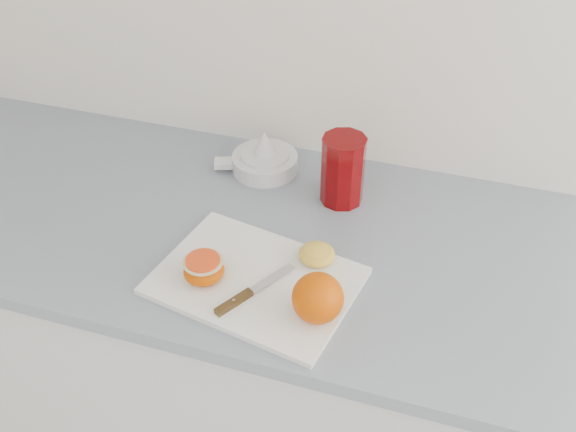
{
  "coord_description": "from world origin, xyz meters",
  "views": [
    {
      "loc": [
        0.5,
        0.78,
        1.71
      ],
      "look_at": [
        0.22,
        1.67,
        0.96
      ],
      "focal_mm": 40.0,
      "sensor_mm": 36.0,
      "label": 1
    }
  ],
  "objects_px": {
    "counter": "(285,372)",
    "half_orange": "(204,269)",
    "cutting_board": "(255,281)",
    "citrus_juicer": "(264,159)",
    "red_tumbler": "(343,172)"
  },
  "relations": [
    {
      "from": "counter",
      "to": "half_orange",
      "type": "distance_m",
      "value": 0.52
    },
    {
      "from": "cutting_board",
      "to": "red_tumbler",
      "type": "xyz_separation_m",
      "value": [
        0.09,
        0.29,
        0.06
      ]
    },
    {
      "from": "counter",
      "to": "red_tumbler",
      "type": "bearing_deg",
      "value": 59.57
    },
    {
      "from": "half_orange",
      "to": "red_tumbler",
      "type": "relative_size",
      "value": 0.49
    },
    {
      "from": "citrus_juicer",
      "to": "red_tumbler",
      "type": "relative_size",
      "value": 1.23
    },
    {
      "from": "counter",
      "to": "citrus_juicer",
      "type": "bearing_deg",
      "value": 119.37
    },
    {
      "from": "cutting_board",
      "to": "red_tumbler",
      "type": "height_order",
      "value": "red_tumbler"
    },
    {
      "from": "half_orange",
      "to": "red_tumbler",
      "type": "distance_m",
      "value": 0.36
    },
    {
      "from": "citrus_juicer",
      "to": "red_tumbler",
      "type": "height_order",
      "value": "red_tumbler"
    },
    {
      "from": "red_tumbler",
      "to": "half_orange",
      "type": "bearing_deg",
      "value": -118.79
    },
    {
      "from": "cutting_board",
      "to": "citrus_juicer",
      "type": "xyz_separation_m",
      "value": [
        -0.1,
        0.34,
        0.02
      ]
    },
    {
      "from": "cutting_board",
      "to": "citrus_juicer",
      "type": "relative_size",
      "value": 1.9
    },
    {
      "from": "cutting_board",
      "to": "half_orange",
      "type": "bearing_deg",
      "value": -162.45
    },
    {
      "from": "cutting_board",
      "to": "half_orange",
      "type": "height_order",
      "value": "half_orange"
    },
    {
      "from": "counter",
      "to": "cutting_board",
      "type": "bearing_deg",
      "value": -92.52
    }
  ]
}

